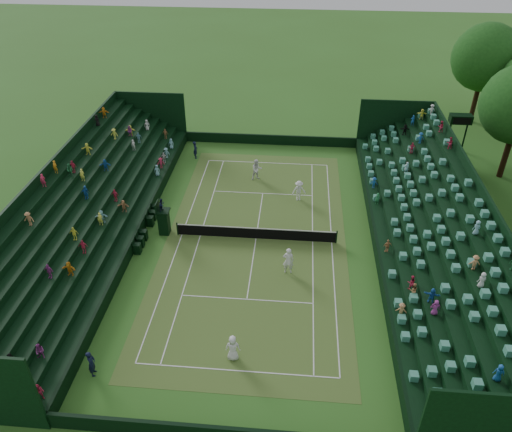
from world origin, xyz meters
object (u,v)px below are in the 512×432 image
object	(u,v)px
player_near_west	(233,348)
player_far_west	(257,170)
umpire_chair	(163,219)
player_far_east	(299,191)
tennis_net	(256,233)
player_near_east	(288,261)

from	to	relation	value
player_near_west	player_far_west	world-z (taller)	player_far_west
umpire_chair	player_far_east	size ratio (longest dim) A/B	1.70
player_far_east	player_near_west	bearing A→B (deg)	-116.36
player_far_east	tennis_net	bearing A→B (deg)	-133.14
player_near_east	player_near_west	bearing A→B (deg)	70.28
player_near_west	player_far_east	size ratio (longest dim) A/B	0.94
umpire_chair	player_far_west	world-z (taller)	umpire_chair
umpire_chair	player_near_west	bearing A→B (deg)	-59.75
tennis_net	umpire_chair	xyz separation A→B (m)	(-6.79, 0.13, 0.74)
tennis_net	player_far_east	distance (m)	6.41
umpire_chair	player_near_west	size ratio (longest dim) A/B	1.80
umpire_chair	player_near_west	xyz separation A→B (m)	(6.53, -11.19, -0.45)
tennis_net	player_near_west	distance (m)	11.06
tennis_net	player_far_east	bearing A→B (deg)	62.25
umpire_chair	player_far_west	bearing A→B (deg)	54.87
player_far_west	player_far_east	size ratio (longest dim) A/B	1.08
player_near_east	player_far_west	bearing A→B (deg)	-75.52
player_near_east	player_far_east	distance (m)	9.24
umpire_chair	player_near_east	distance (m)	9.94
player_far_west	player_far_east	world-z (taller)	player_far_west
umpire_chair	player_near_west	world-z (taller)	umpire_chair
player_far_west	player_far_east	distance (m)	4.82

